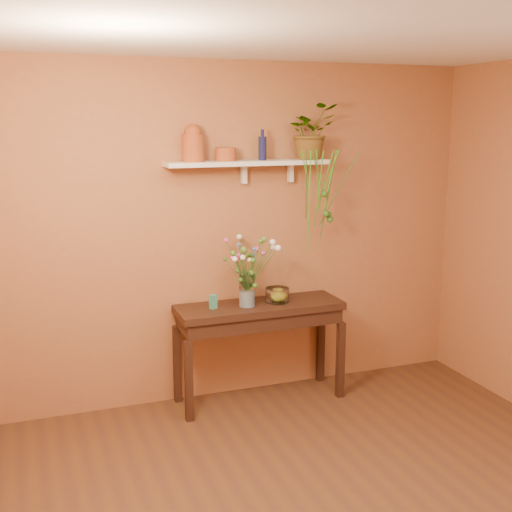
% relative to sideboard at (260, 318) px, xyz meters
% --- Properties ---
extents(room, '(4.04, 4.04, 2.70)m').
position_rel_sideboard_xyz_m(room, '(-0.11, -1.77, 0.66)').
color(room, '#53321A').
rests_on(room, ground).
extents(sideboard, '(1.33, 0.43, 0.81)m').
position_rel_sideboard_xyz_m(sideboard, '(0.00, 0.00, 0.00)').
color(sideboard, '#351D14').
rests_on(sideboard, ground).
extents(wall_shelf, '(1.30, 0.24, 0.19)m').
position_rel_sideboard_xyz_m(wall_shelf, '(-0.05, 0.11, 1.22)').
color(wall_shelf, white).
rests_on(wall_shelf, room).
extents(terracotta_jug, '(0.21, 0.21, 0.28)m').
position_rel_sideboard_xyz_m(terracotta_jug, '(-0.49, 0.12, 1.38)').
color(terracotta_jug, '#AB4C1B').
rests_on(terracotta_jug, wall_shelf).
extents(terracotta_pot, '(0.18, 0.18, 0.10)m').
position_rel_sideboard_xyz_m(terracotta_pot, '(-0.23, 0.13, 1.30)').
color(terracotta_pot, '#AB4C1B').
rests_on(terracotta_pot, wall_shelf).
extents(blue_bottle, '(0.08, 0.08, 0.24)m').
position_rel_sideboard_xyz_m(blue_bottle, '(0.06, 0.11, 1.34)').
color(blue_bottle, '#151A47').
rests_on(blue_bottle, wall_shelf).
extents(spider_plant, '(0.44, 0.40, 0.44)m').
position_rel_sideboard_xyz_m(spider_plant, '(0.47, 0.11, 1.46)').
color(spider_plant, '#32651D').
rests_on(spider_plant, wall_shelf).
extents(plant_fronds, '(0.45, 0.31, 0.82)m').
position_rel_sideboard_xyz_m(plant_fronds, '(0.53, -0.04, 0.93)').
color(plant_fronds, '#32651D').
rests_on(plant_fronds, wall_shelf).
extents(glass_vase, '(0.12, 0.12, 0.26)m').
position_rel_sideboard_xyz_m(glass_vase, '(-0.12, -0.03, 0.23)').
color(glass_vase, white).
rests_on(glass_vase, sideboard).
extents(bouquet, '(0.41, 0.39, 0.45)m').
position_rel_sideboard_xyz_m(bouquet, '(-0.10, -0.04, 0.52)').
color(bouquet, '#386B28').
rests_on(bouquet, glass_vase).
extents(glass_bowl, '(0.19, 0.19, 0.11)m').
position_rel_sideboard_xyz_m(glass_bowl, '(0.15, 0.01, 0.17)').
color(glass_bowl, white).
rests_on(glass_bowl, sideboard).
extents(lemon, '(0.09, 0.09, 0.09)m').
position_rel_sideboard_xyz_m(lemon, '(0.17, 0.02, 0.17)').
color(lemon, yellow).
rests_on(lemon, glass_bowl).
extents(carton, '(0.07, 0.06, 0.11)m').
position_rel_sideboard_xyz_m(carton, '(-0.38, 0.01, 0.17)').
color(carton, teal).
rests_on(carton, sideboard).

